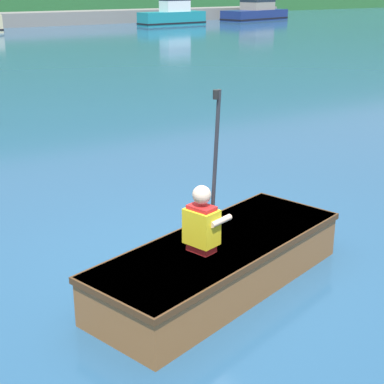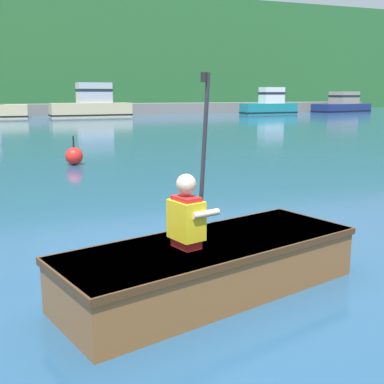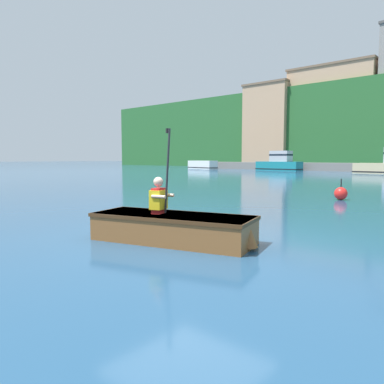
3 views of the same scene
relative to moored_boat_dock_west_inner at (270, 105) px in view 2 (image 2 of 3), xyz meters
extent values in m
plane|color=navy|center=(-18.87, -32.14, -0.80)|extent=(300.00, 300.00, 0.00)
cube|color=#28602D|center=(-18.87, 22.94, 5.02)|extent=(120.00, 20.00, 11.65)
cube|color=slate|center=(-18.87, 4.60, -0.35)|extent=(62.28, 2.40, 0.90)
cube|color=#197A84|center=(-0.08, -0.01, -0.35)|extent=(5.05, 1.83, 0.90)
cube|color=black|center=(-0.08, -0.01, -0.64)|extent=(5.09, 1.87, 0.10)
cube|color=silver|center=(0.17, 0.02, 0.77)|extent=(2.02, 1.28, 1.34)
cube|color=#19232D|center=(0.17, 0.02, 0.94)|extent=(2.04, 1.30, 0.20)
cube|color=#CCB789|center=(-14.95, 0.15, -0.28)|extent=(5.99, 2.16, 1.04)
cube|color=black|center=(-14.95, 0.15, -0.62)|extent=(6.03, 2.20, 0.10)
cube|color=#B2B2B7|center=(-14.66, 0.17, 0.98)|extent=(2.53, 1.58, 1.48)
cube|color=#19232D|center=(-14.66, 0.17, 1.16)|extent=(2.55, 1.60, 0.20)
cube|color=navy|center=(8.47, 1.56, -0.41)|extent=(6.29, 3.43, 0.78)
cube|color=black|center=(8.47, 1.56, -0.66)|extent=(6.34, 3.48, 0.10)
cube|color=gray|center=(8.76, 1.63, 0.54)|extent=(2.72, 2.19, 1.12)
cube|color=#19232D|center=(8.76, 1.63, 0.68)|extent=(2.74, 2.21, 0.20)
cube|color=brown|center=(-18.82, -32.59, -0.56)|extent=(2.92, 1.70, 0.47)
cube|color=#482C16|center=(-18.82, -32.59, -0.36)|extent=(2.97, 1.75, 0.06)
cube|color=#482C16|center=(-18.82, -32.59, -0.37)|extent=(2.50, 1.43, 0.02)
cone|color=brown|center=(-17.55, -32.22, -0.54)|extent=(0.42, 0.42, 0.43)
cube|color=brown|center=(-19.02, -32.65, -0.38)|extent=(0.41, 0.93, 0.03)
cube|color=red|center=(-19.09, -32.67, -0.10)|extent=(0.22, 0.28, 0.44)
cube|color=yellow|center=(-19.09, -32.67, -0.08)|extent=(0.28, 0.34, 0.33)
sphere|color=beige|center=(-19.09, -32.67, 0.22)|extent=(0.17, 0.17, 0.17)
cylinder|color=beige|center=(-18.96, -32.79, -0.02)|extent=(0.27, 0.13, 0.06)
cylinder|color=beige|center=(-19.04, -32.50, -0.02)|extent=(0.27, 0.13, 0.06)
cylinder|color=#232328|center=(-18.91, -32.62, 0.41)|extent=(0.13, 0.07, 1.44)
cylinder|color=black|center=(-18.91, -32.62, 1.09)|extent=(0.05, 0.05, 0.08)
sphere|color=red|center=(-19.04, -24.15, -0.58)|extent=(0.44, 0.44, 0.44)
cylinder|color=black|center=(-19.04, -24.15, -0.22)|extent=(0.04, 0.04, 0.28)
camera|label=1|loc=(-21.79, -36.76, 1.99)|focal=55.00mm
camera|label=2|loc=(-20.40, -36.37, 0.96)|focal=45.00mm
camera|label=3|loc=(-14.38, -37.09, 0.63)|focal=35.00mm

